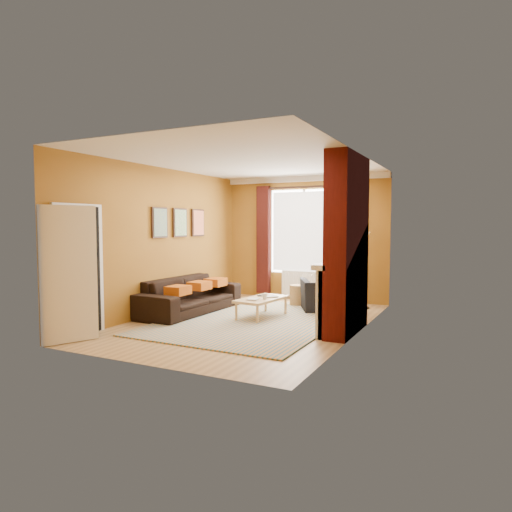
% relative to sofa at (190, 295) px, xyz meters
% --- Properties ---
extents(ground, '(5.50, 5.50, 0.00)m').
position_rel_sofa_xyz_m(ground, '(1.42, -0.24, -0.34)').
color(ground, olive).
rests_on(ground, ground).
extents(room_walls, '(3.82, 5.54, 2.83)m').
position_rel_sofa_xyz_m(room_walls, '(2.05, 0.03, 1.04)').
color(room_walls, '#8E5E1B').
rests_on(room_walls, ground).
extents(striped_rug, '(2.88, 3.95, 0.02)m').
position_rel_sofa_xyz_m(striped_rug, '(1.44, -0.14, -0.33)').
color(striped_rug, teal).
rests_on(striped_rug, ground).
extents(sofa, '(0.99, 2.38, 0.69)m').
position_rel_sofa_xyz_m(sofa, '(0.00, 0.00, 0.00)').
color(sofa, black).
rests_on(sofa, ground).
extents(armchair, '(1.25, 1.20, 0.63)m').
position_rel_sofa_xyz_m(armchair, '(2.32, 1.32, -0.03)').
color(armchair, black).
rests_on(armchair, ground).
extents(coffee_table, '(0.67, 1.16, 0.37)m').
position_rel_sofa_xyz_m(coffee_table, '(1.45, 0.18, -0.01)').
color(coffee_table, '#D9B67D').
rests_on(coffee_table, ground).
extents(wicker_stool, '(0.36, 0.36, 0.44)m').
position_rel_sofa_xyz_m(wicker_stool, '(1.58, 1.68, -0.12)').
color(wicker_stool, olive).
rests_on(wicker_stool, ground).
extents(floor_lamp, '(0.29, 0.29, 1.57)m').
position_rel_sofa_xyz_m(floor_lamp, '(2.91, 1.97, 0.89)').
color(floor_lamp, black).
rests_on(floor_lamp, ground).
extents(book_a, '(0.23, 0.28, 0.02)m').
position_rel_sofa_xyz_m(book_a, '(1.32, -0.09, 0.04)').
color(book_a, '#999999').
rests_on(book_a, coffee_table).
extents(book_b, '(0.34, 0.33, 0.02)m').
position_rel_sofa_xyz_m(book_b, '(1.48, 0.42, 0.04)').
color(book_b, '#999999').
rests_on(book_b, coffee_table).
extents(mug, '(0.12, 0.12, 0.10)m').
position_rel_sofa_xyz_m(mug, '(1.57, 0.06, 0.08)').
color(mug, '#999999').
rests_on(mug, coffee_table).
extents(tv_remote, '(0.13, 0.17, 0.02)m').
position_rel_sofa_xyz_m(tv_remote, '(1.36, 0.38, 0.04)').
color(tv_remote, '#242426').
rests_on(tv_remote, coffee_table).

